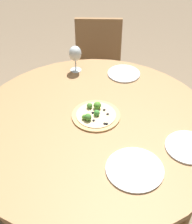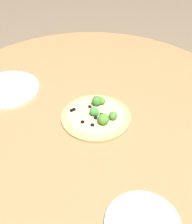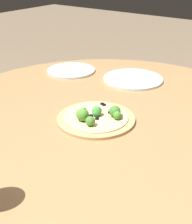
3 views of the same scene
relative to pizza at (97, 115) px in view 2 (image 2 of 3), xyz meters
The scene contains 5 objects.
ground_plane 0.77m from the pizza, 21.29° to the right, with size 12.00×12.00×0.00m, color #847056.
dining_table 0.09m from the pizza, 21.29° to the right, with size 1.32×1.32×0.76m.
pizza is the anchor object (origin of this frame).
plate_near 0.45m from the pizza, 144.16° to the left, with size 0.21×0.21×0.01m.
plate_far 0.41m from the pizza, 13.30° to the left, with size 0.26×0.26×0.01m.
Camera 2 is at (-0.59, 0.71, 1.54)m, focal length 50.00 mm.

